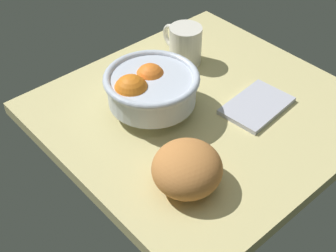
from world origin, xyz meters
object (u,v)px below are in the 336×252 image
Objects in this scene: bread_loaf at (187,168)px; mug at (184,44)px; fruit_bowl at (149,88)px; napkin_folded at (257,106)px.

mug is at bearing 47.59° from bread_loaf.
fruit_bowl reaches higher than bread_loaf.
bread_loaf is 1.09× the size of mug.
fruit_bowl reaches higher than napkin_folded.
mug reaches higher than napkin_folded.
napkin_folded is at bearing 12.52° from bread_loaf.
napkin_folded is 1.26× the size of mug.
fruit_bowl is at bearing 140.74° from napkin_folded.
bread_loaf is 0.87× the size of napkin_folded.
napkin_folded is 25.15cm from mug.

